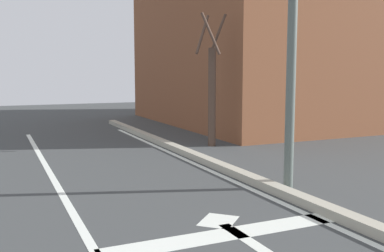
{
  "coord_description": "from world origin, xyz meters",
  "views": [
    {
      "loc": [
        -0.81,
        0.99,
        1.98
      ],
      "look_at": [
        1.61,
        6.36,
        1.27
      ],
      "focal_mm": 41.03,
      "sensor_mm": 36.0,
      "label": 1
    }
  ],
  "objects": [
    {
      "name": "lane_line_center",
      "position": [
        0.13,
        6.0,
        0.0
      ],
      "size": [
        0.12,
        20.0,
        0.01
      ],
      "primitive_type": "cube",
      "color": "silver",
      "rests_on": "ground"
    },
    {
      "name": "lane_arrow_head",
      "position": [
        1.86,
        6.05,
        0.0
      ],
      "size": [
        0.71,
        0.71,
        0.01
      ],
      "primitive_type": "cube",
      "rotation": [
        0.0,
        0.0,
        0.79
      ],
      "color": "silver",
      "rests_on": "ground"
    },
    {
      "name": "building_block",
      "position": [
        10.96,
        16.13,
        4.12
      ],
      "size": [
        11.35,
        9.88,
        8.24
      ],
      "primitive_type": "cube",
      "color": "brown",
      "rests_on": "ground"
    },
    {
      "name": "stop_bar",
      "position": [
        1.7,
        5.57,
        0.0
      ],
      "size": [
        3.16,
        0.4,
        0.01
      ],
      "primitive_type": "cube",
      "color": "silver",
      "rests_on": "ground"
    },
    {
      "name": "lane_line_curbside",
      "position": [
        3.13,
        6.0,
        0.0
      ],
      "size": [
        0.12,
        20.0,
        0.01
      ],
      "primitive_type": "cube",
      "color": "silver",
      "rests_on": "ground"
    },
    {
      "name": "curb_strip",
      "position": [
        3.38,
        6.0,
        0.07
      ],
      "size": [
        0.24,
        24.0,
        0.14
      ],
      "primitive_type": "cube",
      "color": "#A49F8E",
      "rests_on": "ground"
    },
    {
      "name": "roadside_tree",
      "position": [
        4.56,
        11.6,
        1.57
      ],
      "size": [
        0.91,
        0.91,
        3.57
      ],
      "color": "#4F3A2F",
      "rests_on": "ground"
    },
    {
      "name": "lane_arrow_stem",
      "position": [
        1.86,
        5.2,
        0.0
      ],
      "size": [
        0.16,
        1.4,
        0.01
      ],
      "primitive_type": "cube",
      "color": "silver",
      "rests_on": "ground"
    }
  ]
}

